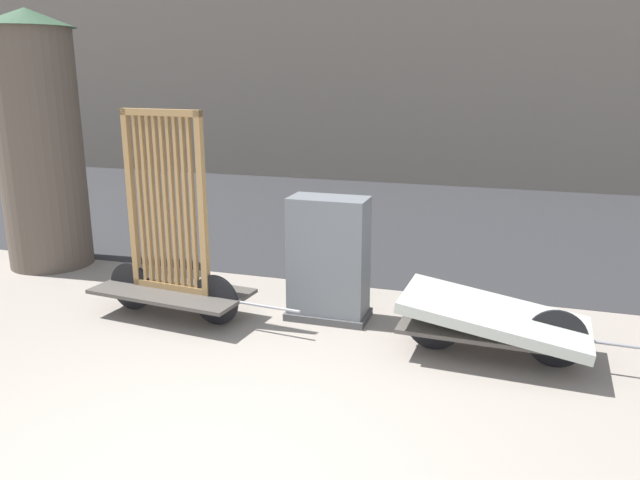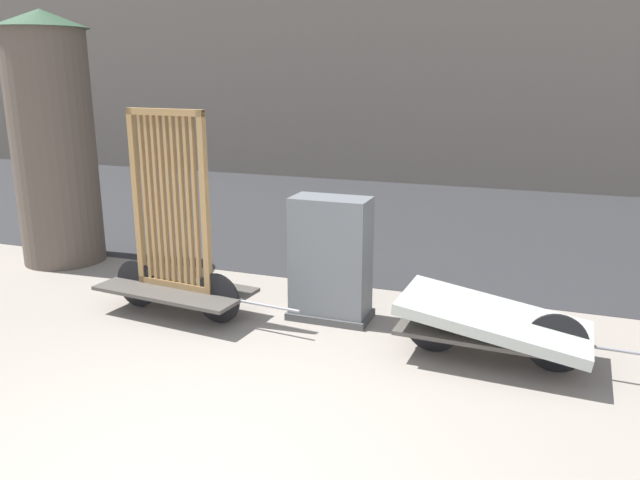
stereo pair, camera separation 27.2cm
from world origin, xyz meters
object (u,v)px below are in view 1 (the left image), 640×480
Objects in this scene: bike_cart_with_bedframe at (170,254)px; utility_cabinet at (329,263)px; bike_cart_with_mattress at (494,320)px; advertising_column at (39,140)px.

bike_cart_with_bedframe is 1.73m from utility_cabinet.
utility_cabinet is at bearing 167.18° from bike_cart_with_mattress.
advertising_column is at bearing 170.04° from utility_cabinet.
utility_cabinet is (1.66, 0.49, -0.09)m from bike_cart_with_bedframe.
bike_cart_with_bedframe is 1.00× the size of bike_cart_with_mattress.
bike_cart_with_bedframe is 1.81× the size of utility_cabinet.
bike_cart_with_mattress is 1.80× the size of utility_cabinet.
bike_cart_with_bedframe is at bearing -163.68° from utility_cabinet.
utility_cabinet is at bearing -9.96° from advertising_column.
bike_cart_with_mattress is (3.45, 0.00, -0.34)m from bike_cart_with_bedframe.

